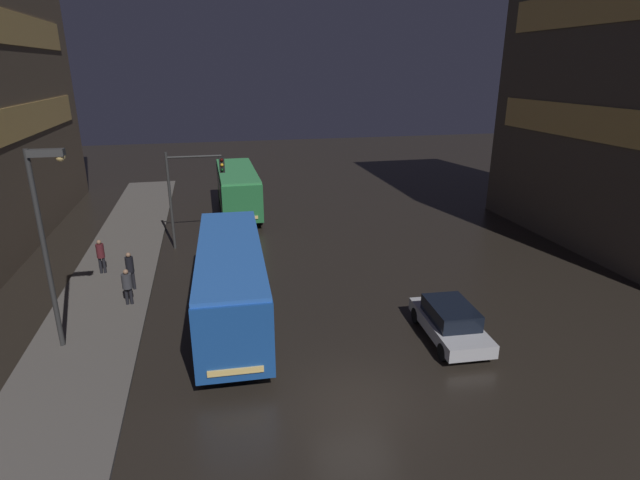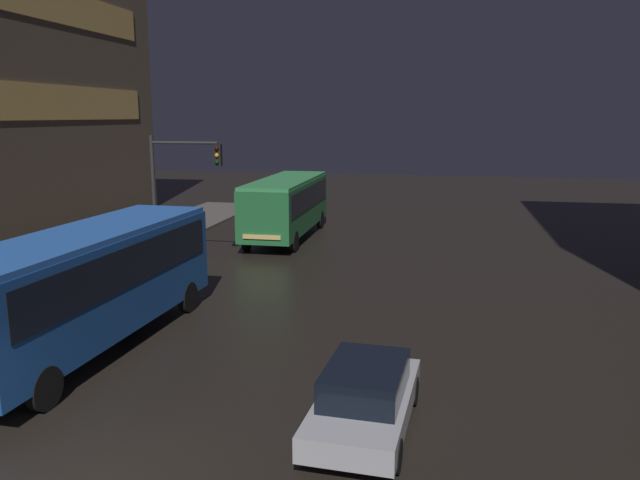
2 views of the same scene
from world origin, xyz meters
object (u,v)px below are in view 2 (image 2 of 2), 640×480
Objects in this scene: pedestrian_near at (39,265)px; pedestrian_mid at (11,279)px; pedestrian_far at (39,250)px; traffic_light_main at (178,178)px; bus_far at (286,202)px; car_taxi at (365,396)px; bus_near at (89,277)px.

pedestrian_near is 1.12× the size of pedestrian_mid.
pedestrian_far is 6.18m from traffic_light_main.
bus_far is 5.76× the size of pedestrian_mid.
car_taxi is 13.57m from pedestrian_mid.
bus_near is 16.56m from bus_far.
bus_near is 8.74m from car_taxi.
pedestrian_mid is at bearing 66.45° from pedestrian_far.
car_taxi is at bearing 108.51° from bus_far.
bus_far is 20.80m from car_taxi.
pedestrian_far is at bearing -131.00° from pedestrian_near.
car_taxi is 0.78× the size of traffic_light_main.
pedestrian_mid is at bearing -20.60° from car_taxi.
pedestrian_mid is at bearing 16.43° from pedestrian_near.
traffic_light_main is (-9.67, 12.90, 3.06)m from car_taxi.
traffic_light_main reaches higher than pedestrian_far.
car_taxi is 17.05m from pedestrian_far.
bus_far reaches higher than pedestrian_mid.
car_taxi is (8.04, -3.16, -1.31)m from bus_near.
traffic_light_main is at bearing -78.20° from bus_near.
pedestrian_near is 0.33× the size of traffic_light_main.
pedestrian_mid is 0.29× the size of traffic_light_main.
pedestrian_near is at bearing -100.28° from pedestrian_mid.
traffic_light_main is at bearing -49.66° from car_taxi.
pedestrian_mid reaches higher than car_taxi.
pedestrian_mid is 0.93× the size of pedestrian_far.
car_taxi is (6.66, -19.66, -1.21)m from bus_far.
bus_far is 1.69× the size of traffic_light_main.
pedestrian_far is 0.31× the size of traffic_light_main.
traffic_light_main is at bearing 167.93° from pedestrian_near.
pedestrian_far is at bearing -30.45° from car_taxi.
bus_far is 12.63m from pedestrian_far.
traffic_light_main is (-1.63, 9.74, 1.74)m from bus_near.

